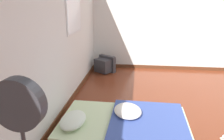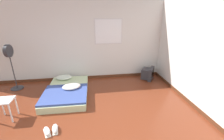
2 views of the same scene
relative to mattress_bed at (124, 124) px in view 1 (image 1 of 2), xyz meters
name	(u,v)px [view 1 (image 1 of 2)]	position (x,y,z in m)	size (l,w,h in m)	color
wall_back	(58,36)	(0.53, 1.09, 1.17)	(7.70, 0.08, 2.60)	silver
wall_right	(207,22)	(3.20, -1.90, 1.17)	(0.08, 8.33, 2.60)	silver
mattress_bed	(124,124)	(0.00, 0.00, 0.00)	(1.17, 1.84, 0.31)	beige
crt_tv	(105,65)	(2.68, 0.69, 0.09)	(0.55, 0.58, 0.43)	#333338
standing_fan	(24,140)	(-1.57, 0.60, 0.80)	(0.36, 0.37, 1.37)	#333338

